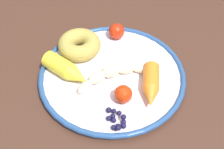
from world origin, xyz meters
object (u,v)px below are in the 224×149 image
blueberry_pile (116,119)px  tomato_mid (122,94)px  carrot_orange (151,85)px  donut (79,45)px  plate (112,75)px  tomato_near (117,31)px  carrot_yellow (67,70)px  banana (112,73)px  dining_table (121,92)px

blueberry_pile → tomato_mid: tomato_mid is taller
carrot_orange → donut: bearing=-37.4°
donut → tomato_mid: (-0.10, 0.15, -0.00)m
donut → plate: bearing=135.5°
blueberry_pile → donut: bearing=-66.5°
tomato_near → carrot_yellow: bearing=50.0°
blueberry_pile → tomato_near: (-0.00, -0.25, 0.01)m
plate → carrot_yellow: (0.10, 0.00, 0.02)m
carrot_orange → tomato_near: 0.18m
plate → carrot_yellow: 0.10m
carrot_yellow → donut: size_ratio=1.14×
banana → blueberry_pile: banana is taller
dining_table → tomato_mid: (0.00, 0.10, 0.11)m
blueberry_pile → carrot_orange: bearing=-132.8°
carrot_orange → donut: (0.16, -0.12, 0.00)m
dining_table → carrot_yellow: (0.12, 0.03, 0.11)m
plate → carrot_orange: (-0.08, 0.05, 0.02)m
dining_table → blueberry_pile: bearing=84.8°
carrot_yellow → donut: bearing=-104.9°
plate → carrot_yellow: size_ratio=2.83×
blueberry_pile → tomato_mid: (-0.01, -0.05, 0.01)m
blueberry_pile → tomato_mid: 0.06m
carrot_orange → dining_table: bearing=-50.5°
plate → tomato_near: 0.13m
plate → donut: size_ratio=3.25×
tomato_mid → carrot_orange: bearing=-158.0°
carrot_yellow → tomato_near: (-0.11, -0.13, 0.00)m
dining_table → carrot_orange: 0.14m
carrot_yellow → tomato_mid: carrot_yellow is taller
blueberry_pile → tomato_near: tomato_near is taller
donut → tomato_mid: bearing=123.5°
tomato_near → banana: bearing=85.5°
tomato_mid → dining_table: bearing=-91.8°
plate → tomato_mid: size_ratio=8.55×
banana → donut: size_ratio=1.63×
carrot_orange → donut: 0.20m
plate → carrot_orange: 0.10m
dining_table → banana: size_ratio=7.26×
plate → carrot_orange: carrot_orange is taller
tomato_near → tomato_mid: size_ratio=1.03×
tomato_near → donut: bearing=29.4°
carrot_yellow → blueberry_pile: (-0.11, 0.12, -0.01)m
dining_table → carrot_yellow: carrot_yellow is taller
plate → donut: 0.11m
carrot_orange → carrot_yellow: size_ratio=0.96×
plate → banana: size_ratio=1.99×
dining_table → carrot_orange: (-0.06, 0.07, 0.11)m
blueberry_pile → carrot_yellow: bearing=-47.8°
dining_table → tomato_mid: 0.15m
plate → banana: 0.02m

